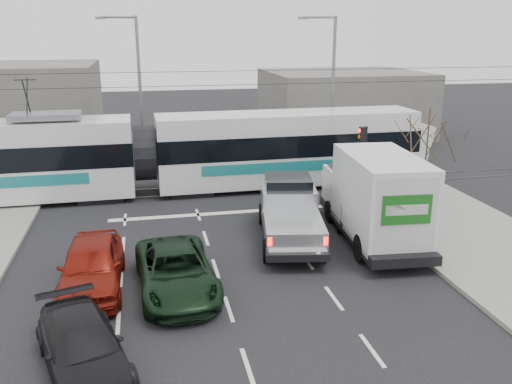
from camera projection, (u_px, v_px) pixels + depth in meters
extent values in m
plane|color=black|center=(262.00, 264.00, 19.76)|extent=(120.00, 120.00, 0.00)
cube|color=gray|center=(483.00, 243.00, 21.51)|extent=(6.00, 60.00, 0.15)
cube|color=#33302D|center=(222.00, 189.00, 29.13)|extent=(60.00, 1.60, 0.03)
cube|color=slate|center=(343.00, 103.00, 43.89)|extent=(12.00, 10.00, 5.00)
cylinder|color=#47382B|center=(423.00, 193.00, 23.16)|extent=(0.14, 0.14, 2.75)
cylinder|color=#47382B|center=(428.00, 135.00, 22.43)|extent=(0.07, 0.07, 2.25)
cylinder|color=black|center=(364.00, 163.00, 26.58)|extent=(0.12, 0.12, 3.60)
cube|color=black|center=(362.00, 137.00, 26.17)|extent=(0.28, 0.28, 0.95)
cylinder|color=#FF0C07|center=(360.00, 131.00, 26.05)|extent=(0.06, 0.20, 0.20)
cylinder|color=orange|center=(359.00, 137.00, 26.14)|extent=(0.06, 0.20, 0.20)
cylinder|color=#05330C|center=(359.00, 143.00, 26.23)|extent=(0.06, 0.20, 0.20)
cube|color=white|center=(366.00, 153.00, 26.30)|extent=(0.02, 0.30, 0.40)
cylinder|color=slate|center=(332.00, 93.00, 33.05)|extent=(0.20, 0.20, 9.00)
cylinder|color=slate|center=(319.00, 17.00, 31.59)|extent=(2.00, 0.14, 0.14)
cube|color=slate|center=(303.00, 18.00, 31.40)|extent=(0.55, 0.25, 0.14)
cylinder|color=slate|center=(140.00, 94.00, 32.67)|extent=(0.20, 0.20, 9.00)
cylinder|color=slate|center=(118.00, 17.00, 31.20)|extent=(2.00, 0.14, 0.14)
cube|color=slate|center=(100.00, 18.00, 31.02)|extent=(0.55, 0.25, 0.14)
cylinder|color=black|center=(220.00, 85.00, 27.54)|extent=(60.00, 0.03, 0.03)
cylinder|color=black|center=(220.00, 71.00, 27.34)|extent=(60.00, 0.03, 0.03)
cube|color=silver|center=(287.00, 165.00, 29.48)|extent=(14.00, 3.15, 1.69)
cube|color=black|center=(288.00, 142.00, 29.11)|extent=(14.07, 3.18, 1.15)
cube|color=silver|center=(288.00, 123.00, 28.81)|extent=(14.00, 3.04, 1.08)
cube|color=#177176|center=(295.00, 166.00, 28.02)|extent=(9.77, 0.18, 0.54)
cylinder|color=black|center=(145.00, 153.00, 27.57)|extent=(1.13, 2.83, 2.81)
cube|color=slate|center=(46.00, 116.00, 26.01)|extent=(3.28, 1.81, 0.27)
cube|color=black|center=(102.00, 193.00, 27.66)|extent=(2.21, 2.52, 0.39)
cube|color=black|center=(191.00, 188.00, 28.63)|extent=(2.21, 2.52, 0.39)
cube|color=black|center=(352.00, 178.00, 30.55)|extent=(2.21, 2.52, 0.39)
cube|color=black|center=(290.00, 226.00, 21.83)|extent=(3.32, 6.72, 0.28)
cube|color=#B4B6B9|center=(288.00, 199.00, 22.71)|extent=(2.62, 3.04, 1.27)
cube|color=black|center=(288.00, 183.00, 22.62)|extent=(2.20, 2.23, 0.61)
cube|color=#B4B6B9|center=(285.00, 194.00, 24.26)|extent=(2.28, 1.51, 0.61)
cube|color=#B4B6B9|center=(294.00, 228.00, 20.34)|extent=(2.65, 3.23, 0.72)
cube|color=silver|center=(298.00, 253.00, 18.83)|extent=(2.04, 0.56, 0.20)
cube|color=#FF0C07|center=(270.00, 241.00, 18.81)|extent=(0.17, 0.11, 0.31)
cube|color=#FF0C07|center=(326.00, 241.00, 18.86)|extent=(0.17, 0.11, 0.31)
cylinder|color=black|center=(263.00, 214.00, 23.81)|extent=(0.46, 0.93, 0.89)
cylinder|color=black|center=(309.00, 213.00, 23.87)|extent=(0.46, 0.93, 0.89)
cylinder|color=black|center=(267.00, 250.00, 19.88)|extent=(0.46, 0.93, 0.89)
cylinder|color=black|center=(322.00, 250.00, 19.93)|extent=(0.46, 0.93, 0.89)
cube|color=black|center=(372.00, 226.00, 21.94)|extent=(3.09, 7.51, 0.37)
cube|color=white|center=(353.00, 186.00, 24.33)|extent=(2.52, 1.94, 1.67)
cube|color=black|center=(353.00, 172.00, 24.29)|extent=(2.15, 1.33, 0.63)
cube|color=silver|center=(381.00, 195.00, 20.80)|extent=(2.90, 5.17, 3.09)
cube|color=silver|center=(406.00, 216.00, 18.46)|extent=(2.21, 0.23, 2.72)
cube|color=#145915|center=(407.00, 210.00, 18.33)|extent=(1.75, 0.16, 1.05)
cube|color=black|center=(405.00, 264.00, 18.70)|extent=(2.27, 0.44, 0.19)
cylinder|color=black|center=(331.00, 211.00, 24.07)|extent=(0.39, 0.96, 0.94)
cylinder|color=black|center=(378.00, 209.00, 24.33)|extent=(0.39, 0.96, 0.94)
cylinder|color=black|center=(361.00, 248.00, 19.88)|extent=(0.40, 1.07, 1.05)
cylinder|color=black|center=(419.00, 245.00, 20.14)|extent=(0.40, 1.07, 1.05)
cube|color=black|center=(362.00, 206.00, 24.32)|extent=(3.85, 6.05, 0.28)
cube|color=black|center=(362.00, 183.00, 25.06)|extent=(2.73, 2.93, 1.31)
cube|color=black|center=(363.00, 168.00, 24.98)|extent=(2.25, 2.20, 0.62)
cube|color=black|center=(360.00, 180.00, 26.43)|extent=(2.22, 1.62, 0.62)
cube|color=black|center=(365.00, 205.00, 23.01)|extent=(2.78, 3.09, 0.74)
cube|color=silver|center=(367.00, 223.00, 21.70)|extent=(1.89, 0.83, 0.20)
cube|color=#590505|center=(344.00, 212.00, 21.80)|extent=(0.18, 0.14, 0.32)
cube|color=#590505|center=(391.00, 214.00, 21.57)|extent=(0.18, 0.14, 0.32)
cylinder|color=black|center=(340.00, 197.00, 26.22)|extent=(0.60, 0.96, 0.91)
cylinder|color=black|center=(380.00, 198.00, 25.98)|extent=(0.60, 0.96, 0.91)
cylinder|color=black|center=(341.00, 222.00, 22.77)|extent=(0.60, 0.96, 0.91)
cylinder|color=black|center=(388.00, 224.00, 22.53)|extent=(0.60, 0.96, 0.91)
imported|color=black|center=(176.00, 271.00, 17.55)|extent=(2.70, 5.30, 1.44)
imported|color=maroon|center=(92.00, 265.00, 17.69)|extent=(2.02, 4.92, 1.67)
imported|color=black|center=(82.00, 347.00, 13.46)|extent=(3.08, 4.89, 1.32)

